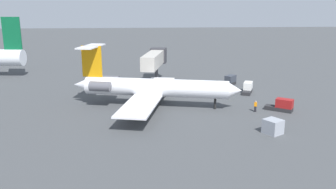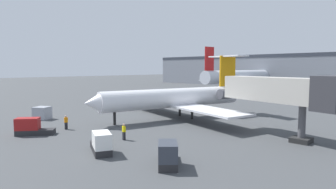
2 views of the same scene
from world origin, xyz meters
TOP-DOWN VIEW (x-y plane):
  - ground_plane at (0.00, 0.00)m, footprint 400.00×400.00m
  - regional_jet at (0.83, 1.85)m, footprint 25.22×26.27m
  - jet_bridge at (17.20, 0.33)m, footprint 13.88×5.86m
  - ground_crew_marshaller at (5.61, -11.80)m, footprint 0.46×0.36m
  - ground_crew_loader at (-3.55, -13.53)m, footprint 0.35×0.45m
  - baggage_tug_lead at (14.42, -14.34)m, footprint 3.85×3.78m
  - baggage_tug_trailing at (-3.53, -17.61)m, footprint 3.52×4.04m
  - baggage_tug_spare at (7.98, -16.01)m, footprint 4.22×2.94m
  - cargo_container_uld at (-12.57, -12.68)m, footprint 2.70×2.66m

SIDE VIEW (x-z plane):
  - ground_plane at x=0.00m, z-range -0.10..0.00m
  - baggage_tug_lead at x=14.42m, z-range -0.11..1.79m
  - baggage_tug_trailing at x=-3.53m, z-range -0.11..1.79m
  - baggage_tug_spare at x=7.98m, z-range -0.11..1.79m
  - ground_crew_marshaller at x=5.61m, z-range 0.01..1.70m
  - ground_crew_loader at x=-3.55m, z-range 0.01..1.70m
  - cargo_container_uld at x=-12.57m, z-range 0.00..1.80m
  - regional_jet at x=0.83m, z-range -1.57..7.74m
  - jet_bridge at x=17.20m, z-range 1.62..8.29m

